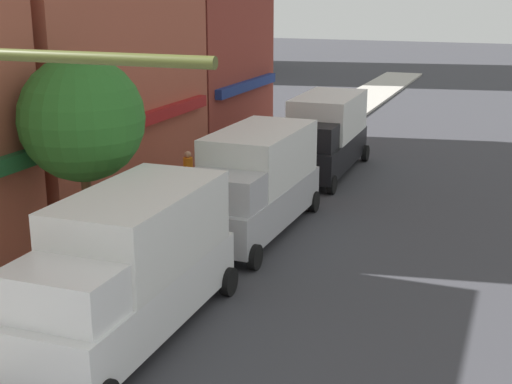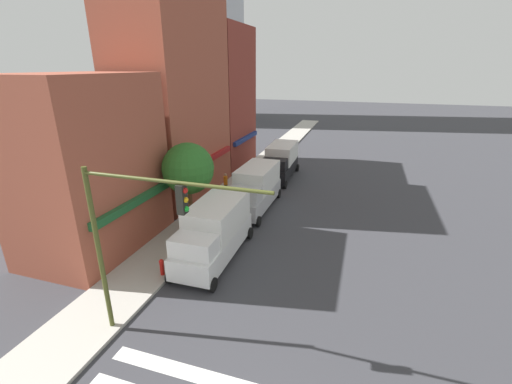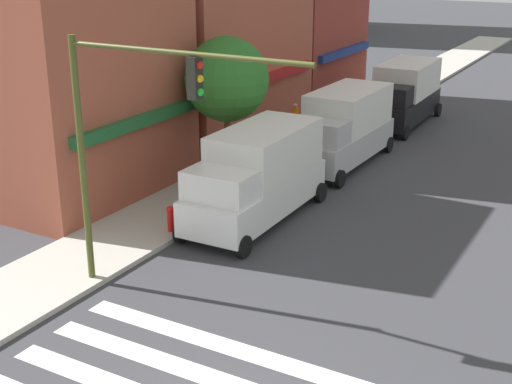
% 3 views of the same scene
% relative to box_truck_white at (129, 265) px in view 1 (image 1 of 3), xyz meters
% --- Properties ---
extents(storefront_row, '(25.31, 5.30, 14.54)m').
position_rel_box_truck_white_xyz_m(storefront_row, '(9.04, 6.80, 4.90)').
color(storefront_row, '#9E4C38').
rests_on(storefront_row, ground_plane).
extents(box_truck_white, '(6.23, 2.42, 3.04)m').
position_rel_box_truck_white_xyz_m(box_truck_white, '(0.00, 0.00, 0.00)').
color(box_truck_white, white).
rests_on(box_truck_white, ground_plane).
extents(box_truck_silver, '(6.23, 2.42, 3.04)m').
position_rel_box_truck_white_xyz_m(box_truck_silver, '(7.10, 0.00, 0.00)').
color(box_truck_silver, '#B7B7BC').
rests_on(box_truck_silver, ground_plane).
extents(box_truck_black, '(6.24, 2.42, 3.04)m').
position_rel_box_truck_white_xyz_m(box_truck_black, '(14.73, 0.00, 0.00)').
color(box_truck_black, black).
rests_on(box_truck_black, ground_plane).
extents(pedestrian_orange_vest, '(0.32, 0.32, 1.77)m').
position_rel_box_truck_white_xyz_m(pedestrian_orange_vest, '(8.68, 2.94, -0.51)').
color(pedestrian_orange_vest, '#23232D').
rests_on(pedestrian_orange_vest, sidewalk_left).
extents(street_tree, '(3.10, 3.10, 5.40)m').
position_rel_box_truck_white_xyz_m(street_tree, '(2.69, 2.80, 2.40)').
color(street_tree, brown).
rests_on(street_tree, sidewalk_left).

